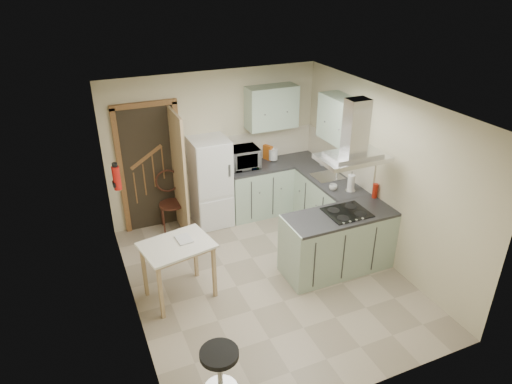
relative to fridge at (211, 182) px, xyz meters
name	(u,v)px	position (x,y,z in m)	size (l,w,h in m)	color
floor	(267,278)	(0.20, -1.80, -0.75)	(4.20, 4.20, 0.00)	tan
ceiling	(269,105)	(0.20, -1.80, 1.75)	(4.20, 4.20, 0.00)	silver
back_wall	(215,146)	(0.20, 0.30, 0.50)	(3.60, 3.60, 0.00)	beige
left_wall	(126,229)	(-1.60, -1.80, 0.50)	(4.20, 4.20, 0.00)	beige
right_wall	(382,177)	(2.00, -1.80, 0.50)	(4.20, 4.20, 0.00)	beige
doorway	(151,168)	(-0.90, 0.27, 0.30)	(1.10, 0.12, 2.10)	brown
fridge	(211,182)	(0.00, 0.00, 0.00)	(0.60, 0.60, 1.50)	white
counter_back	(258,189)	(0.86, 0.00, -0.30)	(1.08, 0.60, 0.90)	#9EB2A0
counter_right	(320,197)	(1.70, -0.68, -0.30)	(0.60, 1.95, 0.90)	#9EB2A0
splashback	(268,144)	(1.16, 0.29, 0.40)	(1.68, 0.02, 0.50)	beige
wall_cabinet_back	(272,107)	(1.15, 0.12, 1.10)	(0.85, 0.35, 0.70)	#9EB2A0
wall_cabinet_right	(342,121)	(1.82, -0.95, 1.10)	(0.35, 0.90, 0.70)	#9EB2A0
peninsula	(338,242)	(1.22, -1.98, -0.30)	(1.55, 0.65, 0.90)	#9EB2A0
hob	(347,212)	(1.32, -1.98, 0.16)	(0.58, 0.50, 0.01)	black
extractor_hood	(353,158)	(1.32, -1.98, 0.97)	(0.90, 0.55, 0.10)	silver
sink	(327,176)	(1.70, -0.85, 0.16)	(0.45, 0.40, 0.01)	silver
fire_extinguisher	(117,178)	(-1.54, -0.90, 0.75)	(0.10, 0.10, 0.32)	#B2140F
drop_leaf_table	(179,270)	(-1.01, -1.68, -0.34)	(0.87, 0.65, 0.81)	#D2B481
bentwood_chair	(172,204)	(-0.67, 0.04, -0.29)	(0.41, 0.41, 0.92)	#50291A
stool	(220,371)	(-1.03, -3.32, -0.48)	(0.40, 0.40, 0.54)	black
microwave	(240,158)	(0.54, 0.05, 0.32)	(0.62, 0.42, 0.34)	black
kettle	(273,154)	(1.19, 0.11, 0.26)	(0.16, 0.16, 0.23)	silver
cereal_box	(268,153)	(1.12, 0.18, 0.28)	(0.07, 0.17, 0.26)	#C05916
soap_bottle	(323,161)	(1.87, -0.41, 0.23)	(0.07, 0.08, 0.16)	silver
paper_towel	(351,183)	(1.75, -1.43, 0.29)	(0.11, 0.11, 0.27)	silver
cup	(333,187)	(1.52, -1.30, 0.20)	(0.12, 0.12, 0.09)	silver
red_bottle	(375,191)	(1.95, -1.75, 0.26)	(0.08, 0.08, 0.22)	#AD200E
book	(177,238)	(-0.99, -1.62, 0.12)	(0.18, 0.25, 0.11)	#A63751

